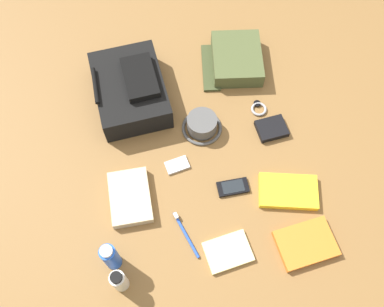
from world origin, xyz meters
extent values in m
cube|color=brown|center=(0.00, 0.00, -0.01)|extent=(2.64, 2.02, 0.02)
cube|color=black|center=(0.31, 0.18, 0.05)|extent=(0.36, 0.28, 0.11)
cube|color=black|center=(0.31, 0.13, 0.12)|extent=(0.20, 0.13, 0.03)
cylinder|color=black|center=(0.31, 0.30, 0.12)|extent=(0.16, 0.02, 0.02)
cube|color=#47512D|center=(0.38, -0.27, 0.04)|extent=(0.27, 0.23, 0.07)
cube|color=#394124|center=(0.38, -0.16, 0.01)|extent=(0.24, 0.11, 0.01)
cylinder|color=#505050|center=(0.12, -0.06, 0.04)|extent=(0.11, 0.11, 0.06)
torus|color=#505050|center=(0.12, -0.06, 0.01)|extent=(0.15, 0.15, 0.01)
cylinder|color=white|center=(-0.40, 0.32, 0.06)|extent=(0.05, 0.05, 0.11)
cylinder|color=black|center=(-0.40, 0.32, 0.12)|extent=(0.04, 0.04, 0.01)
cylinder|color=blue|center=(-0.32, 0.33, 0.07)|extent=(0.05, 0.05, 0.15)
cylinder|color=silver|center=(-0.32, 0.33, 0.15)|extent=(0.04, 0.04, 0.01)
cube|color=orange|center=(-0.39, -0.31, 0.01)|extent=(0.16, 0.20, 0.02)
cube|color=white|center=(-0.39, -0.31, 0.01)|extent=(0.15, 0.19, 0.02)
cube|color=yellow|center=(-0.20, -0.31, 0.01)|extent=(0.17, 0.23, 0.03)
cube|color=white|center=(-0.20, -0.31, 0.01)|extent=(0.17, 0.22, 0.02)
cube|color=black|center=(-0.15, -0.12, 0.01)|extent=(0.06, 0.11, 0.01)
cube|color=black|center=(-0.15, -0.12, 0.01)|extent=(0.05, 0.08, 0.00)
cube|color=#B7B7BC|center=(-0.02, 0.06, 0.01)|extent=(0.06, 0.09, 0.01)
cylinder|color=silver|center=(-0.02, 0.05, 0.01)|extent=(0.03, 0.03, 0.00)
torus|color=#99999E|center=(0.15, -0.30, 0.01)|extent=(0.06, 0.06, 0.01)
cylinder|color=black|center=(0.18, -0.30, 0.01)|extent=(0.03, 0.03, 0.01)
cylinder|color=blue|center=(-0.28, 0.08, 0.01)|extent=(0.17, 0.06, 0.01)
cube|color=white|center=(-0.21, 0.10, 0.02)|extent=(0.02, 0.02, 0.01)
cube|color=black|center=(0.05, -0.32, 0.01)|extent=(0.10, 0.12, 0.02)
cube|color=beige|center=(-0.37, -0.05, 0.01)|extent=(0.13, 0.16, 0.02)
cube|color=#C6B289|center=(-0.11, 0.25, 0.02)|extent=(0.20, 0.15, 0.04)
camera|label=1|loc=(-0.67, 0.14, 1.45)|focal=40.54mm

